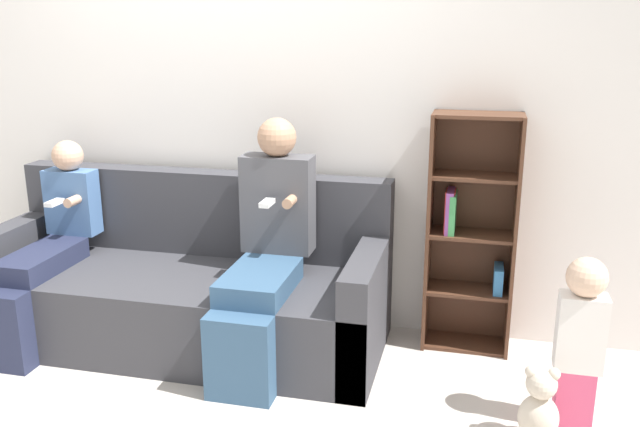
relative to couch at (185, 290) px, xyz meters
name	(u,v)px	position (x,y,z in m)	size (l,w,h in m)	color
ground_plane	(176,390)	(0.18, -0.53, -0.29)	(14.00, 14.00, 0.00)	#BCB2A8
back_wall	(238,100)	(0.18, 0.45, 0.99)	(10.00, 0.06, 2.55)	silver
couch	(185,290)	(0.00, 0.00, 0.00)	(2.17, 0.84, 0.89)	#38383D
adult_seated	(266,244)	(0.51, -0.10, 0.34)	(0.37, 0.80, 1.23)	#335170
child_seated	(46,246)	(-0.73, -0.14, 0.24)	(0.29, 0.81, 1.06)	#232842
toddler_standing	(580,337)	(1.98, -0.39, 0.14)	(0.20, 0.17, 0.77)	#DB4C75
bookshelf	(470,231)	(1.50, 0.31, 0.35)	(0.45, 0.26, 1.26)	#4C2D1E
teddy_bear	(539,406)	(1.83, -0.54, -0.13)	(0.17, 0.14, 0.34)	beige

